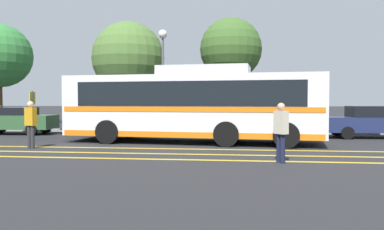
# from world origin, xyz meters

# --- Properties ---
(ground_plane) EXTENTS (220.00, 220.00, 0.00)m
(ground_plane) POSITION_xyz_m (0.00, 0.00, 0.00)
(ground_plane) COLOR #262628
(lane_strip_0) EXTENTS (30.85, 0.20, 0.01)m
(lane_strip_0) POSITION_xyz_m (0.14, -2.58, 0.00)
(lane_strip_0) COLOR gold
(lane_strip_0) RESTS_ON ground_plane
(lane_strip_1) EXTENTS (30.85, 0.20, 0.01)m
(lane_strip_1) POSITION_xyz_m (0.14, -3.92, 0.00)
(lane_strip_1) COLOR gold
(lane_strip_1) RESTS_ON ground_plane
(lane_strip_2) EXTENTS (30.85, 0.20, 0.01)m
(lane_strip_2) POSITION_xyz_m (0.14, -5.11, 0.00)
(lane_strip_2) COLOR gold
(lane_strip_2) RESTS_ON ground_plane
(curb_strip) EXTENTS (38.85, 0.36, 0.15)m
(curb_strip) POSITION_xyz_m (0.14, 4.48, 0.07)
(curb_strip) COLOR #99999E
(curb_strip) RESTS_ON ground_plane
(transit_bus) EXTENTS (11.33, 3.63, 3.27)m
(transit_bus) POSITION_xyz_m (0.15, -0.38, 1.65)
(transit_bus) COLOR white
(transit_bus) RESTS_ON ground_plane
(parked_car_0) EXTENTS (4.23, 1.92, 1.45)m
(parked_car_0) POSITION_xyz_m (-9.77, 2.57, 0.75)
(parked_car_0) COLOR #335B33
(parked_car_0) RESTS_ON ground_plane
(parked_car_1) EXTENTS (4.97, 2.25, 1.38)m
(parked_car_1) POSITION_xyz_m (-4.23, 3.01, 0.71)
(parked_car_1) COLOR black
(parked_car_1) RESTS_ON ground_plane
(parked_car_2) EXTENTS (4.03, 1.97, 1.30)m
(parked_car_2) POSITION_xyz_m (2.32, 2.84, 0.67)
(parked_car_2) COLOR #335B33
(parked_car_2) RESTS_ON ground_plane
(parked_car_3) EXTENTS (4.66, 1.93, 1.55)m
(parked_car_3) POSITION_xyz_m (8.58, 2.60, 0.77)
(parked_car_3) COLOR navy
(parked_car_3) RESTS_ON ground_plane
(pedestrian_0) EXTENTS (0.41, 0.47, 1.74)m
(pedestrian_0) POSITION_xyz_m (3.29, -5.37, 1.00)
(pedestrian_0) COLOR #191E38
(pedestrian_0) RESTS_ON ground_plane
(pedestrian_1) EXTENTS (0.47, 0.34, 1.79)m
(pedestrian_1) POSITION_xyz_m (-5.70, -3.05, 1.02)
(pedestrian_1) COLOR #2D2D33
(pedestrian_1) RESTS_ON ground_plane
(bus_stop_sign) EXTENTS (0.07, 0.40, 2.25)m
(bus_stop_sign) POSITION_xyz_m (-7.09, -0.46, 1.42)
(bus_stop_sign) COLOR #59595E
(bus_stop_sign) RESTS_ON ground_plane
(street_lamp) EXTENTS (0.52, 0.52, 5.99)m
(street_lamp) POSITION_xyz_m (-2.26, 5.46, 4.44)
(street_lamp) COLOR #59595E
(street_lamp) RESTS_ON ground_plane
(tree_0) EXTENTS (4.73, 4.73, 6.98)m
(tree_0) POSITION_xyz_m (-4.97, 7.60, 4.61)
(tree_0) COLOR #513823
(tree_0) RESTS_ON ground_plane
(tree_1) EXTENTS (4.12, 4.12, 7.32)m
(tree_1) POSITION_xyz_m (1.70, 8.81, 5.24)
(tree_1) COLOR #513823
(tree_1) RESTS_ON ground_plane
(tree_2) EXTENTS (4.63, 4.63, 7.43)m
(tree_2) POSITION_xyz_m (-15.20, 9.47, 5.11)
(tree_2) COLOR #513823
(tree_2) RESTS_ON ground_plane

